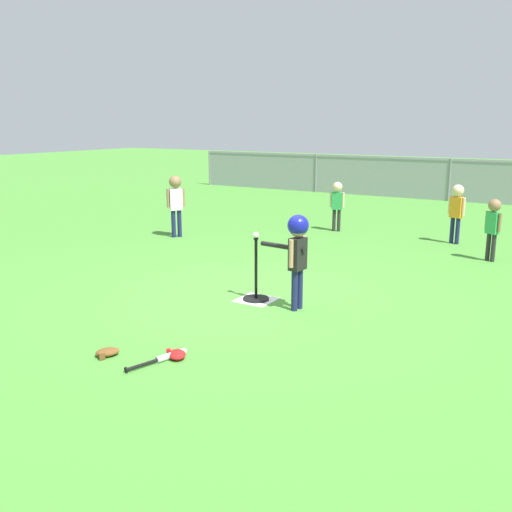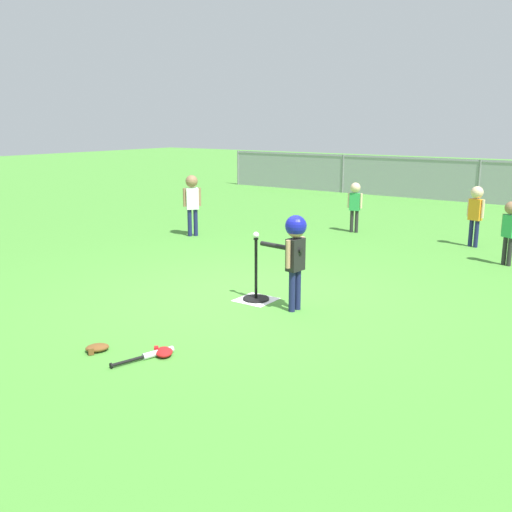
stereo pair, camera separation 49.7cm
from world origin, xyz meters
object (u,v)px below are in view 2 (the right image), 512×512
(baseball_on_tee, at_px, (256,235))
(fielder_deep_left, at_px, (355,201))
(batter_child, at_px, (295,243))
(fielder_deep_center, at_px, (510,225))
(fielder_near_left, at_px, (192,197))
(batting_tee, at_px, (256,290))
(glove_by_plate, at_px, (97,348))
(fielder_deep_right, at_px, (476,208))
(glove_near_bats, at_px, (164,352))
(spare_bat_silver, at_px, (152,355))

(baseball_on_tee, height_order, fielder_deep_left, fielder_deep_left)
(batter_child, height_order, fielder_deep_center, batter_child)
(fielder_deep_center, bearing_deg, fielder_near_left, -169.16)
(batting_tee, bearing_deg, glove_by_plate, -97.43)
(batting_tee, xyz_separation_m, fielder_deep_right, (1.29, 4.67, 0.55))
(baseball_on_tee, bearing_deg, fielder_deep_right, 74.57)
(batting_tee, distance_m, glove_by_plate, 2.22)
(fielder_deep_center, bearing_deg, glove_near_bats, -107.85)
(fielder_deep_left, distance_m, glove_by_plate, 6.95)
(fielder_deep_left, bearing_deg, batter_child, -71.69)
(spare_bat_silver, distance_m, glove_by_plate, 0.57)
(batter_child, distance_m, spare_bat_silver, 2.10)
(baseball_on_tee, xyz_separation_m, fielder_deep_center, (2.07, 3.62, -0.18))
(baseball_on_tee, relative_size, batter_child, 0.07)
(fielder_deep_center, relative_size, glove_near_bats, 3.61)
(fielder_deep_center, relative_size, spare_bat_silver, 1.57)
(fielder_deep_center, bearing_deg, batter_child, -112.00)
(spare_bat_silver, bearing_deg, batting_tee, 96.95)
(spare_bat_silver, height_order, glove_near_bats, glove_near_bats)
(fielder_deep_right, height_order, glove_near_bats, fielder_deep_right)
(batting_tee, xyz_separation_m, batter_child, (0.59, -0.07, 0.66))
(batting_tee, bearing_deg, fielder_near_left, 142.09)
(fielder_deep_right, relative_size, spare_bat_silver, 1.70)
(fielder_deep_right, distance_m, fielder_deep_left, 2.28)
(fielder_deep_right, bearing_deg, fielder_near_left, -155.60)
(fielder_near_left, bearing_deg, glove_by_plate, -57.61)
(fielder_near_left, height_order, glove_near_bats, fielder_near_left)
(fielder_near_left, bearing_deg, baseball_on_tee, -37.91)
(baseball_on_tee, distance_m, fielder_deep_center, 4.17)
(baseball_on_tee, relative_size, spare_bat_silver, 0.12)
(fielder_deep_right, distance_m, fielder_near_left, 5.06)
(fielder_deep_right, height_order, fielder_deep_left, fielder_deep_right)
(baseball_on_tee, distance_m, spare_bat_silver, 2.16)
(glove_near_bats, bearing_deg, fielder_deep_left, 101.05)
(fielder_deep_right, xyz_separation_m, fielder_deep_center, (0.78, -1.06, -0.05))
(glove_near_bats, bearing_deg, spare_bat_silver, -118.57)
(fielder_deep_right, xyz_separation_m, glove_by_plate, (-1.58, -6.87, -0.64))
(fielder_deep_right, distance_m, glove_by_plate, 7.08)
(batter_child, bearing_deg, fielder_deep_center, 68.00)
(fielder_near_left, distance_m, glove_near_bats, 5.80)
(fielder_deep_center, distance_m, fielder_near_left, 5.49)
(fielder_deep_right, bearing_deg, fielder_deep_center, -53.45)
(baseball_on_tee, xyz_separation_m, glove_by_plate, (-0.29, -2.19, -0.77))
(batting_tee, height_order, baseball_on_tee, baseball_on_tee)
(fielder_near_left, bearing_deg, fielder_deep_left, 42.19)
(batting_tee, relative_size, glove_near_bats, 2.86)
(baseball_on_tee, distance_m, batter_child, 0.59)
(batting_tee, relative_size, fielder_deep_center, 0.79)
(glove_by_plate, relative_size, glove_near_bats, 1.01)
(batting_tee, bearing_deg, glove_near_bats, -81.08)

